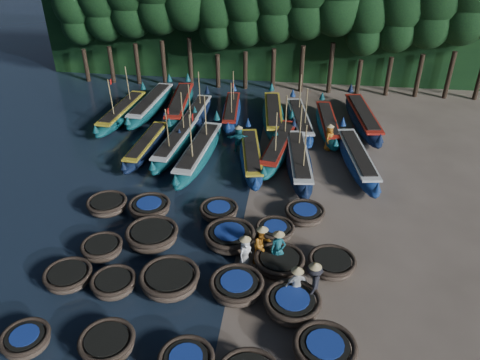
# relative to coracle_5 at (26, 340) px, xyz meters

# --- Properties ---
(ground) EXTENTS (120.00, 120.00, 0.00)m
(ground) POSITION_rel_coracle_5_xyz_m (6.71, 7.20, -0.39)
(ground) COLOR #7C6A5B
(ground) RESTS_ON ground
(foliage_wall) EXTENTS (40.00, 3.00, 10.00)m
(foliage_wall) POSITION_rel_coracle_5_xyz_m (6.71, 30.70, 4.61)
(foliage_wall) COLOR black
(foliage_wall) RESTS_ON ground
(coracle_5) EXTENTS (1.86, 1.86, 0.68)m
(coracle_5) POSITION_rel_coracle_5_xyz_m (0.00, 0.00, 0.00)
(coracle_5) COLOR brown
(coracle_5) RESTS_ON ground
(coracle_6) EXTENTS (2.03, 2.03, 0.73)m
(coracle_6) POSITION_rel_coracle_5_xyz_m (2.94, 0.22, 0.02)
(coracle_6) COLOR brown
(coracle_6) RESTS_ON ground
(coracle_9) EXTENTS (2.34, 2.34, 0.83)m
(coracle_9) POSITION_rel_coracle_5_xyz_m (10.52, 0.89, 0.09)
(coracle_9) COLOR brown
(coracle_9) RESTS_ON ground
(coracle_10) EXTENTS (2.25, 2.25, 0.66)m
(coracle_10) POSITION_rel_coracle_5_xyz_m (0.04, 3.30, -0.02)
(coracle_10) COLOR brown
(coracle_10) RESTS_ON ground
(coracle_11) EXTENTS (2.22, 2.22, 0.70)m
(coracle_11) POSITION_rel_coracle_5_xyz_m (2.08, 3.12, 0.01)
(coracle_11) COLOR brown
(coracle_11) RESTS_ON ground
(coracle_12) EXTENTS (2.62, 2.62, 0.83)m
(coracle_12) POSITION_rel_coracle_5_xyz_m (4.31, 3.58, 0.08)
(coracle_12) COLOR brown
(coracle_12) RESTS_ON ground
(coracle_13) EXTENTS (2.63, 2.63, 0.76)m
(coracle_13) POSITION_rel_coracle_5_xyz_m (7.08, 3.60, 0.05)
(coracle_13) COLOR brown
(coracle_13) RESTS_ON ground
(coracle_14) EXTENTS (2.37, 2.37, 0.79)m
(coracle_14) POSITION_rel_coracle_5_xyz_m (9.34, 2.93, 0.06)
(coracle_14) COLOR brown
(coracle_14) RESTS_ON ground
(coracle_15) EXTENTS (1.88, 1.88, 0.68)m
(coracle_15) POSITION_rel_coracle_5_xyz_m (0.76, 5.22, -0.00)
(coracle_15) COLOR brown
(coracle_15) RESTS_ON ground
(coracle_16) EXTENTS (2.48, 2.48, 0.82)m
(coracle_16) POSITION_rel_coracle_5_xyz_m (2.75, 6.31, 0.08)
(coracle_16) COLOR brown
(coracle_16) RESTS_ON ground
(coracle_17) EXTENTS (2.40, 2.40, 0.81)m
(coracle_17) POSITION_rel_coracle_5_xyz_m (6.32, 6.67, 0.08)
(coracle_17) COLOR brown
(coracle_17) RESTS_ON ground
(coracle_18) EXTENTS (2.21, 2.21, 0.72)m
(coracle_18) POSITION_rel_coracle_5_xyz_m (8.70, 5.32, 0.02)
(coracle_18) COLOR brown
(coracle_18) RESTS_ON ground
(coracle_19) EXTENTS (2.43, 2.43, 0.70)m
(coracle_19) POSITION_rel_coracle_5_xyz_m (10.94, 5.52, 0.01)
(coracle_19) COLOR brown
(coracle_19) RESTS_ON ground
(coracle_20) EXTENTS (2.54, 2.54, 0.69)m
(coracle_20) POSITION_rel_coracle_5_xyz_m (-0.30, 8.53, 0.01)
(coracle_20) COLOR brown
(coracle_20) RESTS_ON ground
(coracle_21) EXTENTS (2.33, 2.33, 0.70)m
(coracle_21) POSITION_rel_coracle_5_xyz_m (1.92, 8.59, 0.01)
(coracle_21) COLOR brown
(coracle_21) RESTS_ON ground
(coracle_22) EXTENTS (1.99, 1.99, 0.65)m
(coracle_22) POSITION_rel_coracle_5_xyz_m (5.45, 8.80, -0.02)
(coracle_22) COLOR brown
(coracle_22) RESTS_ON ground
(coracle_23) EXTENTS (2.14, 2.14, 0.63)m
(coracle_23) POSITION_rel_coracle_5_xyz_m (8.36, 7.59, -0.03)
(coracle_23) COLOR brown
(coracle_23) RESTS_ON ground
(coracle_24) EXTENTS (2.25, 2.25, 0.68)m
(coracle_24) POSITION_rel_coracle_5_xyz_m (9.73, 9.09, 0.00)
(coracle_24) COLOR brown
(coracle_24) RESTS_ON ground
(long_boat_2) EXTENTS (1.75, 7.34, 1.29)m
(long_boat_2) POSITION_rel_coracle_5_xyz_m (-0.23, 15.08, 0.10)
(long_boat_2) COLOR #0E2236
(long_boat_2) RESTS_ON ground
(long_boat_3) EXTENTS (2.18, 8.21, 3.50)m
(long_boat_3) POSITION_rel_coracle_5_xyz_m (1.56, 15.54, 0.16)
(long_boat_3) COLOR #0F5658
(long_boat_3) RESTS_ON ground
(long_boat_4) EXTENTS (2.29, 8.89, 3.79)m
(long_boat_4) POSITION_rel_coracle_5_xyz_m (3.26, 14.43, 0.21)
(long_boat_4) COLOR #0F5658
(long_boat_4) RESTS_ON ground
(long_boat_5) EXTENTS (2.65, 7.69, 1.37)m
(long_boat_5) POSITION_rel_coracle_5_xyz_m (6.45, 14.47, 0.13)
(long_boat_5) COLOR navy
(long_boat_5) RESTS_ON ground
(long_boat_6) EXTENTS (2.72, 8.22, 3.53)m
(long_boat_6) POSITION_rel_coracle_5_xyz_m (8.03, 15.82, 0.17)
(long_boat_6) COLOR #0F5658
(long_boat_6) RESTS_ON ground
(long_boat_7) EXTENTS (2.38, 8.45, 3.61)m
(long_boat_7) POSITION_rel_coracle_5_xyz_m (9.29, 14.19, 0.18)
(long_boat_7) COLOR #0E2236
(long_boat_7) RESTS_ON ground
(long_boat_8) EXTENTS (2.83, 8.43, 1.50)m
(long_boat_8) POSITION_rel_coracle_5_xyz_m (12.71, 14.88, 0.18)
(long_boat_8) COLOR navy
(long_boat_8) RESTS_ON ground
(long_boat_9) EXTENTS (2.09, 8.41, 3.58)m
(long_boat_9) POSITION_rel_coracle_5_xyz_m (-3.47, 19.72, 0.18)
(long_boat_9) COLOR #0F5658
(long_boat_9) RESTS_ON ground
(long_boat_10) EXTENTS (2.16, 8.94, 1.58)m
(long_boat_10) POSITION_rel_coracle_5_xyz_m (-1.82, 21.33, 0.21)
(long_boat_10) COLOR #0F5658
(long_boat_10) RESTS_ON ground
(long_boat_11) EXTENTS (2.34, 9.06, 1.60)m
(long_boat_11) POSITION_rel_coracle_5_xyz_m (0.32, 21.54, 0.22)
(long_boat_11) COLOR #0F5658
(long_boat_11) RESTS_ON ground
(long_boat_12) EXTENTS (1.73, 8.02, 3.41)m
(long_boat_12) POSITION_rel_coracle_5_xyz_m (1.83, 19.83, 0.15)
(long_boat_12) COLOR #0E2236
(long_boat_12) RESTS_ON ground
(long_boat_13) EXTENTS (1.89, 7.36, 3.14)m
(long_boat_13) POSITION_rel_coracle_5_xyz_m (4.25, 21.15, 0.11)
(long_boat_13) COLOR navy
(long_boat_13) RESTS_ON ground
(long_boat_14) EXTENTS (2.41, 8.66, 1.53)m
(long_boat_14) POSITION_rel_coracle_5_xyz_m (7.33, 20.60, 0.19)
(long_boat_14) COLOR #0F5658
(long_boat_14) RESTS_ON ground
(long_boat_15) EXTENTS (2.74, 8.09, 3.48)m
(long_boat_15) POSITION_rel_coracle_5_xyz_m (9.22, 19.94, 0.16)
(long_boat_15) COLOR navy
(long_boat_15) RESTS_ON ground
(long_boat_16) EXTENTS (2.10, 7.94, 1.40)m
(long_boat_16) POSITION_rel_coracle_5_xyz_m (11.12, 19.76, 0.14)
(long_boat_16) COLOR #0F5658
(long_boat_16) RESTS_ON ground
(long_boat_17) EXTENTS (2.80, 9.01, 1.60)m
(long_boat_17) POSITION_rel_coracle_5_xyz_m (13.57, 20.86, 0.22)
(long_boat_17) COLOR #0E2236
(long_boat_17) RESTS_ON ground
(fisherman_0) EXTENTS (0.78, 0.89, 1.73)m
(fisherman_0) POSITION_rel_coracle_5_xyz_m (7.20, 5.37, 0.44)
(fisherman_0) COLOR silver
(fisherman_0) RESTS_ON ground
(fisherman_1) EXTENTS (0.70, 0.52, 2.01)m
(fisherman_1) POSITION_rel_coracle_5_xyz_m (8.61, 5.54, 0.60)
(fisherman_1) COLOR #175861
(fisherman_1) RESTS_ON ground
(fisherman_2) EXTENTS (1.11, 1.09, 2.01)m
(fisherman_2) POSITION_rel_coracle_5_xyz_m (7.89, 5.77, 0.56)
(fisherman_2) COLOR #B46618
(fisherman_2) RESTS_ON ground
(fisherman_3) EXTENTS (0.84, 1.25, 2.00)m
(fisherman_3) POSITION_rel_coracle_5_xyz_m (10.12, 3.73, 0.54)
(fisherman_3) COLOR black
(fisherman_3) RESTS_ON ground
(fisherman_4) EXTENTS (1.00, 0.68, 1.77)m
(fisherman_4) POSITION_rel_coracle_5_xyz_m (9.46, 3.66, 0.47)
(fisherman_4) COLOR silver
(fisherman_4) RESTS_ON ground
(fisherman_5) EXTENTS (1.57, 0.67, 1.84)m
(fisherman_5) POSITION_rel_coracle_5_xyz_m (5.47, 16.06, 0.47)
(fisherman_5) COLOR #175861
(fisherman_5) RESTS_ON ground
(fisherman_6) EXTENTS (0.79, 0.95, 1.87)m
(fisherman_6) POSITION_rel_coracle_5_xyz_m (11.11, 16.97, 0.50)
(fisherman_6) COLOR #B46618
(fisherman_6) RESTS_ON ground
(tree_0) EXTENTS (3.68, 3.68, 8.68)m
(tree_0) POSITION_rel_coracle_5_xyz_m (-9.29, 27.20, 5.58)
(tree_0) COLOR black
(tree_0) RESTS_ON ground
(tree_1) EXTENTS (4.09, 4.09, 9.65)m
(tree_1) POSITION_rel_coracle_5_xyz_m (-6.99, 27.20, 6.25)
(tree_1) COLOR black
(tree_1) RESTS_ON ground
(tree_5) EXTENTS (3.68, 3.68, 8.68)m
(tree_5) POSITION_rel_coracle_5_xyz_m (2.21, 27.20, 5.58)
(tree_5) COLOR black
(tree_5) RESTS_ON ground
(tree_6) EXTENTS (4.09, 4.09, 9.65)m
(tree_6) POSITION_rel_coracle_5_xyz_m (4.51, 27.20, 6.25)
(tree_6) COLOR black
(tree_6) RESTS_ON ground
(tree_10) EXTENTS (3.68, 3.68, 8.68)m
(tree_10) POSITION_rel_coracle_5_xyz_m (13.71, 27.20, 5.58)
(tree_10) COLOR black
(tree_10) RESTS_ON ground
(tree_11) EXTENTS (4.09, 4.09, 9.65)m
(tree_11) POSITION_rel_coracle_5_xyz_m (16.01, 27.20, 6.25)
(tree_11) COLOR black
(tree_11) RESTS_ON ground
(tree_12) EXTENTS (4.51, 4.51, 10.63)m
(tree_12) POSITION_rel_coracle_5_xyz_m (18.31, 27.20, 6.93)
(tree_12) COLOR black
(tree_12) RESTS_ON ground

